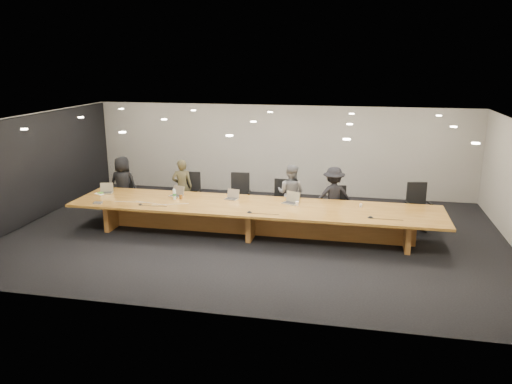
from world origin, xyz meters
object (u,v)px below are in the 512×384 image
(conference_table, at_px, (254,214))
(laptop_d, at_px, (290,198))
(chair_left, at_px, (190,193))
(chair_mid_right, at_px, (281,200))
(chair_far_right, at_px, (418,206))
(amber_mug, at_px, (181,197))
(mic_left, at_px, (140,204))
(chair_far_left, at_px, (124,194))
(person_b, at_px, (182,187))
(av_box, at_px, (98,203))
(person_d, at_px, (333,196))
(paper_cup_far, at_px, (361,206))
(mic_right, at_px, (371,217))
(chair_mid_left, at_px, (239,195))
(paper_cup_near, at_px, (297,203))
(laptop_c, at_px, (231,195))
(chair_right, at_px, (338,206))
(laptop_a, at_px, (106,188))
(laptop_b, at_px, (176,191))
(person_c, at_px, (291,193))
(water_bottle, at_px, (174,195))
(mic_center, at_px, (249,212))
(person_a, at_px, (123,184))

(conference_table, relative_size, laptop_d, 24.41)
(chair_left, height_order, chair_mid_right, chair_left)
(chair_far_right, height_order, amber_mug, chair_far_right)
(amber_mug, xyz_separation_m, mic_left, (-0.79, -0.69, -0.04))
(chair_far_left, distance_m, chair_mid_right, 4.43)
(mic_left, bearing_deg, chair_left, 71.13)
(person_b, distance_m, av_box, 2.42)
(amber_mug, distance_m, mic_left, 1.05)
(person_d, distance_m, paper_cup_far, 1.04)
(mic_right, bearing_deg, chair_mid_left, 152.74)
(paper_cup_near, bearing_deg, laptop_c, 173.60)
(amber_mug, bearing_deg, laptop_d, 2.70)
(chair_right, relative_size, laptop_a, 3.01)
(laptop_b, bearing_deg, person_c, 34.30)
(chair_right, xyz_separation_m, water_bottle, (-4.05, -1.09, 0.37))
(chair_far_right, bearing_deg, laptop_b, 176.32)
(conference_table, relative_size, av_box, 44.38)
(laptop_c, height_order, laptop_d, laptop_d)
(water_bottle, xyz_separation_m, mic_left, (-0.65, -0.61, -0.11))
(laptop_c, distance_m, mic_center, 1.21)
(chair_far_right, bearing_deg, water_bottle, 179.09)
(person_a, height_order, paper_cup_far, person_a)
(chair_mid_left, bearing_deg, conference_table, -67.56)
(chair_mid_left, bearing_deg, chair_far_left, 178.45)
(chair_far_right, height_order, person_b, person_b)
(chair_left, distance_m, mic_left, 1.95)
(laptop_b, bearing_deg, laptop_c, 18.43)
(person_b, xyz_separation_m, mic_right, (5.05, -1.72, -0.00))
(amber_mug, xyz_separation_m, mic_right, (4.68, -0.61, -0.04))
(chair_mid_right, xyz_separation_m, mic_right, (2.31, -1.76, 0.22))
(chair_right, xyz_separation_m, amber_mug, (-3.91, -1.01, 0.29))
(conference_table, xyz_separation_m, water_bottle, (-2.06, 0.09, 0.36))
(laptop_a, height_order, av_box, laptop_a)
(chair_mid_left, relative_size, person_a, 0.76)
(chair_left, distance_m, laptop_b, 0.98)
(chair_left, height_order, laptop_d, chair_left)
(conference_table, xyz_separation_m, chair_mid_left, (-0.68, 1.34, 0.08))
(paper_cup_near, bearing_deg, av_box, -170.21)
(laptop_a, height_order, paper_cup_far, laptop_a)
(mic_left, bearing_deg, laptop_d, 13.05)
(chair_right, relative_size, mic_left, 9.71)
(paper_cup_far, distance_m, mic_right, 0.82)
(chair_right, distance_m, person_b, 4.29)
(chair_mid_left, relative_size, paper_cup_far, 15.36)
(chair_left, bearing_deg, paper_cup_far, -14.74)
(chair_mid_left, xyz_separation_m, paper_cup_far, (3.23, -0.98, 0.19))
(chair_far_left, xyz_separation_m, chair_mid_right, (4.42, 0.16, 0.04))
(mic_right, bearing_deg, mic_center, -176.56)
(chair_left, relative_size, laptop_c, 3.64)
(chair_mid_right, xyz_separation_m, chair_right, (1.54, -0.14, -0.03))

